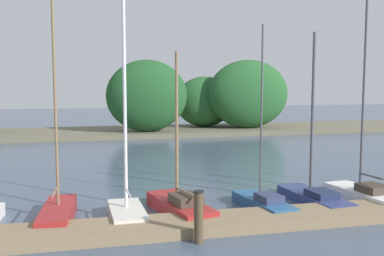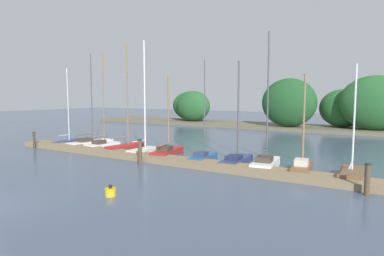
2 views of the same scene
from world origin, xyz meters
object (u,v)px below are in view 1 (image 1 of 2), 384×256
(sailboat_8, at_px, (363,192))
(mooring_piling_1, at_px, (199,217))
(sailboat_4, at_px, (127,206))
(sailboat_7, at_px, (313,194))
(sailboat_5, at_px, (179,204))
(sailboat_3, at_px, (58,208))
(sailboat_6, at_px, (262,201))

(sailboat_8, distance_m, mooring_piling_1, 8.06)
(sailboat_4, xyz_separation_m, sailboat_7, (7.28, 0.55, -0.16))
(sailboat_8, bearing_deg, sailboat_7, 75.38)
(sailboat_5, relative_size, mooring_piling_1, 3.69)
(sailboat_5, distance_m, mooring_piling_1, 3.04)
(sailboat_3, relative_size, sailboat_7, 1.28)
(sailboat_4, relative_size, sailboat_6, 1.24)
(sailboat_5, xyz_separation_m, sailboat_7, (5.38, 0.22, -0.02))
(sailboat_4, height_order, sailboat_8, sailboat_4)
(sailboat_5, bearing_deg, sailboat_4, 86.84)
(sailboat_3, xyz_separation_m, sailboat_7, (9.55, -0.02, -0.06))
(sailboat_4, height_order, sailboat_5, sailboat_4)
(sailboat_5, relative_size, sailboat_6, 0.85)
(sailboat_7, distance_m, sailboat_8, 2.06)
(sailboat_4, relative_size, mooring_piling_1, 5.37)
(sailboat_3, xyz_separation_m, sailboat_6, (7.28, -0.41, -0.10))
(sailboat_4, distance_m, sailboat_8, 9.32)
(sailboat_6, relative_size, sailboat_8, 0.82)
(sailboat_8, xyz_separation_m, mooring_piling_1, (-7.47, -3.00, 0.39))
(sailboat_7, xyz_separation_m, mooring_piling_1, (-5.43, -3.23, 0.44))
(sailboat_5, xyz_separation_m, sailboat_8, (7.43, -0.01, 0.02))
(sailboat_4, xyz_separation_m, sailboat_8, (9.32, 0.31, -0.12))
(sailboat_4, bearing_deg, sailboat_8, -89.45)
(sailboat_3, bearing_deg, mooring_piling_1, -123.96)
(sailboat_4, distance_m, sailboat_5, 1.93)
(sailboat_8, height_order, mooring_piling_1, sailboat_8)
(sailboat_3, distance_m, sailboat_4, 2.35)
(sailboat_3, bearing_deg, sailboat_8, -86.99)
(sailboat_4, distance_m, sailboat_7, 7.30)
(sailboat_6, bearing_deg, sailboat_3, 78.68)
(mooring_piling_1, bearing_deg, sailboat_8, 21.86)
(sailboat_6, bearing_deg, sailboat_4, 83.65)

